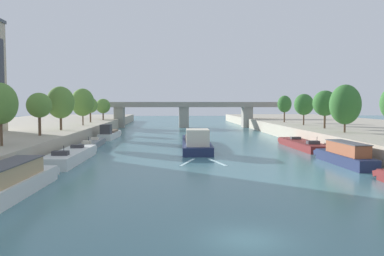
{
  "coord_description": "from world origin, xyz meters",
  "views": [
    {
      "loc": [
        -3.99,
        -20.08,
        7.2
      ],
      "look_at": [
        0.0,
        51.87,
        2.6
      ],
      "focal_mm": 36.87,
      "sensor_mm": 36.0,
      "label": 1
    }
  ],
  "objects_px": {
    "moored_boat_right_near": "(302,144)",
    "tree_right_second": "(284,104)",
    "moored_boat_right_gap_after": "(345,155)",
    "tree_left_second": "(103,106)",
    "moored_boat_left_upstream": "(92,144)",
    "moored_boat_left_end": "(13,181)",
    "tree_right_past_mid": "(325,103)",
    "bridge_far": "(184,111)",
    "tree_right_nearest": "(345,104)",
    "tree_left_past_mid": "(83,102)",
    "barge_midriver": "(196,142)",
    "moored_boat_left_near": "(71,156)",
    "moored_boat_left_far": "(110,134)",
    "tree_left_midway": "(0,104)",
    "tree_left_distant": "(90,105)",
    "tree_left_far": "(60,103)",
    "tree_left_by_lamp": "(39,105)",
    "tree_right_distant": "(304,105)"
  },
  "relations": [
    {
      "from": "moored_boat_left_near",
      "to": "tree_right_nearest",
      "type": "bearing_deg",
      "value": 16.01
    },
    {
      "from": "barge_midriver",
      "to": "moored_boat_left_upstream",
      "type": "relative_size",
      "value": 1.59
    },
    {
      "from": "tree_right_second",
      "to": "tree_left_by_lamp",
      "type": "bearing_deg",
      "value": -141.63
    },
    {
      "from": "tree_left_by_lamp",
      "to": "tree_left_far",
      "type": "relative_size",
      "value": 0.82
    },
    {
      "from": "tree_right_past_mid",
      "to": "bridge_far",
      "type": "bearing_deg",
      "value": 118.02
    },
    {
      "from": "tree_left_far",
      "to": "moored_boat_right_gap_after",
      "type": "bearing_deg",
      "value": -31.28
    },
    {
      "from": "moored_boat_right_gap_after",
      "to": "tree_left_second",
      "type": "xyz_separation_m",
      "value": [
        -38.54,
        63.91,
        5.21
      ]
    },
    {
      "from": "moored_boat_left_end",
      "to": "moored_boat_left_near",
      "type": "height_order",
      "value": "moored_boat_left_end"
    },
    {
      "from": "moored_boat_right_near",
      "to": "tree_right_second",
      "type": "distance_m",
      "value": 32.82
    },
    {
      "from": "tree_left_second",
      "to": "moored_boat_right_gap_after",
      "type": "bearing_deg",
      "value": -58.91
    },
    {
      "from": "moored_boat_left_near",
      "to": "tree_right_past_mid",
      "type": "bearing_deg",
      "value": 27.91
    },
    {
      "from": "moored_boat_left_upstream",
      "to": "tree_left_midway",
      "type": "distance_m",
      "value": 23.05
    },
    {
      "from": "moored_boat_left_end",
      "to": "bridge_far",
      "type": "distance_m",
      "value": 85.88
    },
    {
      "from": "tree_right_distant",
      "to": "moored_boat_left_end",
      "type": "bearing_deg",
      "value": -128.84
    },
    {
      "from": "moored_boat_left_near",
      "to": "tree_left_midway",
      "type": "height_order",
      "value": "tree_left_midway"
    },
    {
      "from": "moored_boat_left_far",
      "to": "bridge_far",
      "type": "xyz_separation_m",
      "value": [
        16.3,
        34.75,
        3.83
      ]
    },
    {
      "from": "barge_midriver",
      "to": "tree_left_past_mid",
      "type": "xyz_separation_m",
      "value": [
        -22.08,
        21.37,
        6.29
      ]
    },
    {
      "from": "moored_boat_left_near",
      "to": "tree_left_far",
      "type": "height_order",
      "value": "tree_left_far"
    },
    {
      "from": "moored_boat_left_far",
      "to": "tree_left_midway",
      "type": "bearing_deg",
      "value": -98.85
    },
    {
      "from": "moored_boat_left_near",
      "to": "tree_left_second",
      "type": "xyz_separation_m",
      "value": [
        -6.06,
        59.57,
        5.65
      ]
    },
    {
      "from": "moored_boat_right_near",
      "to": "tree_right_past_mid",
      "type": "xyz_separation_m",
      "value": [
        7.04,
        8.63,
        6.55
      ]
    },
    {
      "from": "tree_right_nearest",
      "to": "tree_right_second",
      "type": "relative_size",
      "value": 1.17
    },
    {
      "from": "moored_boat_right_gap_after",
      "to": "moored_boat_right_near",
      "type": "distance_m",
      "value": 17.05
    },
    {
      "from": "tree_right_nearest",
      "to": "moored_boat_right_gap_after",
      "type": "bearing_deg",
      "value": -114.08
    },
    {
      "from": "moored_boat_left_end",
      "to": "tree_left_past_mid",
      "type": "height_order",
      "value": "tree_left_past_mid"
    },
    {
      "from": "moored_boat_right_gap_after",
      "to": "tree_left_far",
      "type": "relative_size",
      "value": 1.65
    },
    {
      "from": "tree_left_past_mid",
      "to": "tree_right_past_mid",
      "type": "xyz_separation_m",
      "value": [
        46.13,
        -12.41,
        -0.19
      ]
    },
    {
      "from": "moored_boat_right_near",
      "to": "tree_right_nearest",
      "type": "bearing_deg",
      "value": -12.29
    },
    {
      "from": "tree_left_far",
      "to": "tree_right_nearest",
      "type": "relative_size",
      "value": 0.99
    },
    {
      "from": "tree_left_second",
      "to": "tree_right_nearest",
      "type": "xyz_separation_m",
      "value": [
        45.54,
        -48.24,
        0.61
      ]
    },
    {
      "from": "tree_left_by_lamp",
      "to": "tree_right_past_mid",
      "type": "xyz_separation_m",
      "value": [
        46.56,
        13.35,
        0.29
      ]
    },
    {
      "from": "barge_midriver",
      "to": "tree_left_second",
      "type": "distance_m",
      "value": 52.46
    },
    {
      "from": "moored_boat_left_upstream",
      "to": "tree_right_nearest",
      "type": "xyz_separation_m",
      "value": [
        40.08,
        -4.51,
        6.44
      ]
    },
    {
      "from": "moored_boat_left_near",
      "to": "tree_right_nearest",
      "type": "height_order",
      "value": "tree_right_nearest"
    },
    {
      "from": "barge_midriver",
      "to": "bridge_far",
      "type": "xyz_separation_m",
      "value": [
        -0.04,
        54.21,
        3.73
      ]
    },
    {
      "from": "barge_midriver",
      "to": "moored_boat_right_gap_after",
      "type": "distance_m",
      "value": 23.32
    },
    {
      "from": "moored_boat_left_upstream",
      "to": "moored_boat_left_end",
      "type": "bearing_deg",
      "value": -89.09
    },
    {
      "from": "tree_left_distant",
      "to": "bridge_far",
      "type": "distance_m",
      "value": 30.72
    },
    {
      "from": "tree_right_second",
      "to": "tree_left_far",
      "type": "bearing_deg",
      "value": -151.49
    },
    {
      "from": "tree_left_distant",
      "to": "tree_right_second",
      "type": "relative_size",
      "value": 0.92
    },
    {
      "from": "moored_boat_right_gap_after",
      "to": "tree_left_second",
      "type": "relative_size",
      "value": 2.13
    },
    {
      "from": "moored_boat_left_end",
      "to": "tree_left_distant",
      "type": "distance_m",
      "value": 64.58
    },
    {
      "from": "moored_boat_left_far",
      "to": "tree_right_past_mid",
      "type": "height_order",
      "value": "tree_right_past_mid"
    },
    {
      "from": "moored_boat_right_near",
      "to": "tree_right_second",
      "type": "relative_size",
      "value": 2.59
    },
    {
      "from": "tree_right_nearest",
      "to": "tree_left_by_lamp",
      "type": "bearing_deg",
      "value": -175.81
    },
    {
      "from": "moored_boat_left_end",
      "to": "tree_left_midway",
      "type": "distance_m",
      "value": 14.72
    },
    {
      "from": "tree_left_past_mid",
      "to": "tree_right_second",
      "type": "xyz_separation_m",
      "value": [
        45.41,
        10.53,
        -0.4
      ]
    },
    {
      "from": "moored_boat_left_far",
      "to": "bridge_far",
      "type": "distance_m",
      "value": 38.57
    },
    {
      "from": "moored_boat_left_upstream",
      "to": "tree_right_distant",
      "type": "distance_m",
      "value": 44.37
    },
    {
      "from": "tree_left_past_mid",
      "to": "moored_boat_right_near",
      "type": "bearing_deg",
      "value": -28.3
    }
  ]
}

